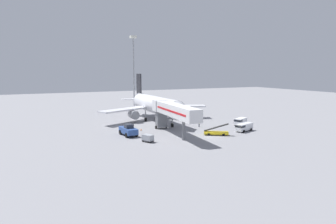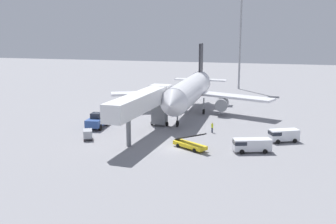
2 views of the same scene
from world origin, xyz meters
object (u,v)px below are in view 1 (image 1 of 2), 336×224
service_van_rear_left (244,127)px  airplane_at_gate (155,105)px  safety_cone_bravo (135,130)px  apron_light_mast (133,59)px  belt_loader_truck (216,132)px  jet_bridge (172,111)px  pushback_tug (128,130)px  service_van_far_right (240,121)px  safety_cone_alpha (141,129)px  ground_crew_worker_foreground (199,123)px  baggage_cart_outer_left (148,138)px

service_van_rear_left → airplane_at_gate: bearing=120.6°
safety_cone_bravo → apron_light_mast: (16.80, 50.08, 19.41)m
belt_loader_truck → safety_cone_bravo: (-15.53, 11.95, -0.38)m
apron_light_mast → jet_bridge: bearing=-100.0°
jet_bridge → airplane_at_gate: bearing=79.3°
pushback_tug → service_van_far_right: pushback_tug is taller
service_van_far_right → safety_cone_alpha: bearing=169.5°
airplane_at_gate → pushback_tug: bearing=-130.2°
service_van_rear_left → safety_cone_alpha: service_van_rear_left is taller
belt_loader_truck → ground_crew_worker_foreground: bearing=80.7°
baggage_cart_outer_left → safety_cone_bravo: baggage_cart_outer_left is taller
airplane_at_gate → safety_cone_bravo: bearing=-130.4°
belt_loader_truck → service_van_rear_left: bearing=4.5°
safety_cone_bravo → pushback_tug: bearing=-129.6°
ground_crew_worker_foreground → airplane_at_gate: bearing=116.3°
belt_loader_truck → apron_light_mast: (1.27, 62.03, 19.03)m
ground_crew_worker_foreground → apron_light_mast: bearing=90.4°
pushback_tug → baggage_cart_outer_left: (1.83, -7.57, -0.40)m
service_van_rear_left → ground_crew_worker_foreground: (-7.03, 9.55, -0.19)m
apron_light_mast → safety_cone_alpha: bearing=-107.0°
safety_cone_bravo → apron_light_mast: apron_light_mast is taller
baggage_cart_outer_left → ground_crew_worker_foreground: (18.32, 9.43, 0.07)m
baggage_cart_outer_left → apron_light_mast: 66.53m
safety_cone_alpha → safety_cone_bravo: size_ratio=0.77×
service_van_far_right → ground_crew_worker_foreground: (-11.47, 2.81, -0.19)m
service_van_far_right → ground_crew_worker_foreground: service_van_far_right is taller
jet_bridge → ground_crew_worker_foreground: 12.45m
airplane_at_gate → safety_cone_alpha: 15.27m
service_van_rear_left → jet_bridge: bearing=165.5°
pushback_tug → ground_crew_worker_foreground: bearing=5.3°
belt_loader_truck → service_van_rear_left: belt_loader_truck is taller
jet_bridge → apron_light_mast: apron_light_mast is taller
ground_crew_worker_foreground → apron_light_mast: apron_light_mast is taller
jet_bridge → safety_cone_alpha: 10.31m
service_van_far_right → baggage_cart_outer_left: size_ratio=1.83×
airplane_at_gate → ground_crew_worker_foreground: size_ratio=19.32×
belt_loader_truck → apron_light_mast: bearing=88.8°
belt_loader_truck → service_van_rear_left: 8.74m
pushback_tug → apron_light_mast: size_ratio=0.21×
pushback_tug → service_van_rear_left: (27.18, -7.69, -0.14)m
airplane_at_gate → baggage_cart_outer_left: size_ratio=12.86×
jet_bridge → safety_cone_bravo: 10.89m
airplane_at_gate → baggage_cart_outer_left: airplane_at_gate is taller
safety_cone_bravo → jet_bridge: bearing=-44.8°
baggage_cart_outer_left → apron_light_mast: apron_light_mast is taller
service_van_far_right → safety_cone_alpha: size_ratio=8.66×
belt_loader_truck → service_van_far_right: size_ratio=1.15×
ground_crew_worker_foreground → safety_cone_alpha: bearing=172.1°
ground_crew_worker_foreground → belt_loader_truck: bearing=-99.3°
service_van_far_right → apron_light_mast: size_ratio=0.17×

